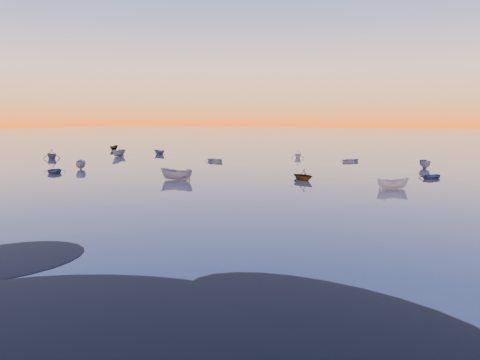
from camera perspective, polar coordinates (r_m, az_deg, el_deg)
The scene contains 5 objects.
ground at distance 118.39m, azimuth 14.37°, elevation 3.39°, with size 600.00×600.00×0.00m, color #635852.
mud_lobes at distance 25.09m, azimuth -24.55°, elevation -11.78°, with size 140.00×6.00×0.07m, color black, non-canonical shape.
moored_fleet at distance 72.45m, azimuth 8.68°, elevation 1.07°, with size 124.00×58.00×1.20m, color silver, non-canonical shape.
boat_near_left at distance 74.08m, azimuth -21.70°, elevation 0.77°, with size 4.36×1.82×1.09m, color #374369.
boat_near_center at distance 56.36m, azimuth 18.10°, elevation -1.04°, with size 3.68×1.56×1.27m, color silver.
Camera 1 is at (17.80, -16.77, 8.01)m, focal length 35.00 mm.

